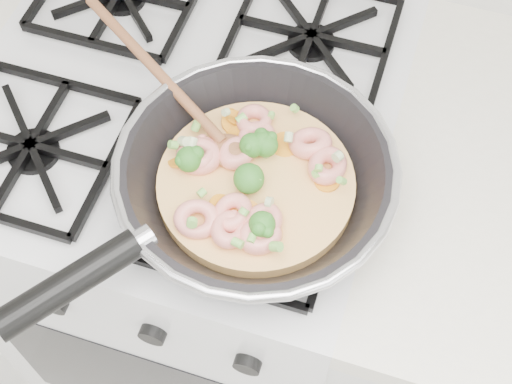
% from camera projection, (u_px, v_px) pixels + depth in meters
% --- Properties ---
extents(stove, '(0.60, 0.60, 0.92)m').
position_uv_depth(stove, '(200.00, 240.00, 1.39)').
color(stove, white).
rests_on(stove, ground).
extents(skillet, '(0.46, 0.46, 0.09)m').
position_uv_depth(skillet, '(251.00, 180.00, 0.87)').
color(skillet, black).
rests_on(skillet, stove).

